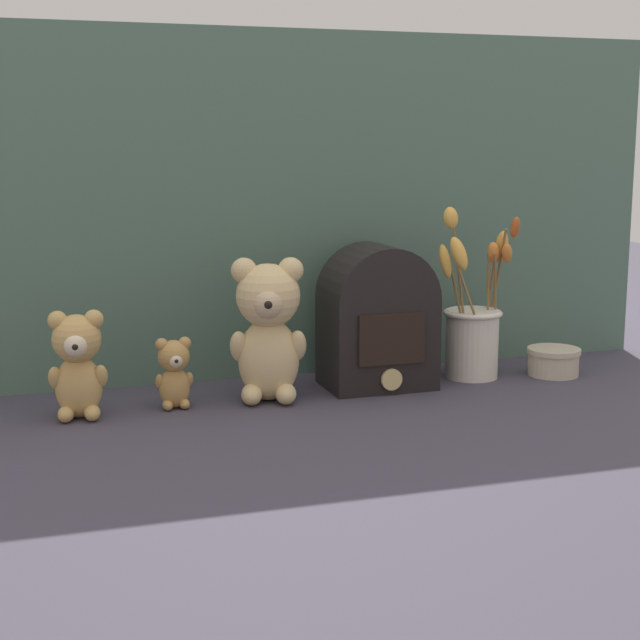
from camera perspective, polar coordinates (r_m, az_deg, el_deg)
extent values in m
plane|color=#3D3847|center=(1.67, 0.21, -4.40)|extent=(4.00, 4.00, 0.00)
cube|color=#4C6B5B|center=(1.77, -1.46, 6.64)|extent=(1.41, 0.02, 0.62)
ellipsoid|color=#DBBC84|center=(1.63, -3.03, -2.29)|extent=(0.12, 0.10, 0.14)
sphere|color=#DBBC84|center=(1.61, -3.07, 1.44)|extent=(0.11, 0.11, 0.11)
sphere|color=#D1B289|center=(1.57, -3.04, 0.99)|extent=(0.05, 0.05, 0.05)
sphere|color=black|center=(1.55, -3.03, 0.89)|extent=(0.01, 0.01, 0.01)
sphere|color=#DBBC84|center=(1.60, -1.72, 2.92)|extent=(0.04, 0.04, 0.04)
sphere|color=#DBBC84|center=(1.60, -4.45, 2.89)|extent=(0.04, 0.04, 0.04)
ellipsoid|color=#DBBC84|center=(1.61, -1.33, -1.49)|extent=(0.04, 0.05, 0.06)
ellipsoid|color=#DBBC84|center=(1.61, -4.75, -1.54)|extent=(0.04, 0.05, 0.06)
ellipsoid|color=#DBBC84|center=(1.61, -2.00, -4.31)|extent=(0.05, 0.06, 0.03)
ellipsoid|color=#DBBC84|center=(1.61, -3.99, -4.34)|extent=(0.05, 0.06, 0.03)
ellipsoid|color=tan|center=(1.57, -13.86, -3.80)|extent=(0.08, 0.07, 0.10)
sphere|color=tan|center=(1.55, -13.98, -1.06)|extent=(0.08, 0.08, 0.08)
sphere|color=beige|center=(1.53, -14.03, -1.44)|extent=(0.04, 0.04, 0.04)
sphere|color=black|center=(1.51, -14.06, -1.53)|extent=(0.01, 0.01, 0.01)
sphere|color=tan|center=(1.55, -13.03, 0.04)|extent=(0.03, 0.03, 0.03)
sphere|color=tan|center=(1.55, -15.03, -0.03)|extent=(0.03, 0.03, 0.03)
ellipsoid|color=tan|center=(1.56, -12.64, -3.20)|extent=(0.03, 0.04, 0.04)
ellipsoid|color=tan|center=(1.56, -15.15, -3.27)|extent=(0.03, 0.04, 0.04)
ellipsoid|color=tan|center=(1.56, -13.11, -5.29)|extent=(0.03, 0.04, 0.02)
ellipsoid|color=tan|center=(1.56, -14.57, -5.33)|extent=(0.03, 0.04, 0.02)
ellipsoid|color=tan|center=(1.60, -8.48, -3.88)|extent=(0.05, 0.04, 0.07)
sphere|color=tan|center=(1.59, -8.53, -2.06)|extent=(0.05, 0.05, 0.05)
sphere|color=beige|center=(1.57, -8.41, -2.32)|extent=(0.02, 0.02, 0.02)
sphere|color=black|center=(1.56, -8.35, -2.38)|extent=(0.01, 0.01, 0.01)
sphere|color=tan|center=(1.59, -7.89, -1.31)|extent=(0.02, 0.02, 0.02)
sphere|color=tan|center=(1.58, -9.21, -1.39)|extent=(0.02, 0.02, 0.02)
ellipsoid|color=tan|center=(1.60, -7.64, -3.45)|extent=(0.01, 0.02, 0.03)
ellipsoid|color=tan|center=(1.59, -9.30, -3.56)|extent=(0.01, 0.02, 0.03)
ellipsoid|color=tan|center=(1.60, -7.89, -4.85)|extent=(0.02, 0.03, 0.02)
ellipsoid|color=tan|center=(1.59, -8.85, -4.92)|extent=(0.02, 0.03, 0.02)
cylinder|color=silver|center=(1.80, 8.83, -1.37)|extent=(0.10, 0.10, 0.12)
torus|color=silver|center=(1.79, 8.88, 0.41)|extent=(0.11, 0.11, 0.01)
cylinder|color=olive|center=(1.77, 9.77, 2.22)|extent=(0.01, 0.02, 0.11)
ellipsoid|color=orange|center=(1.77, 10.04, 3.90)|extent=(0.03, 0.03, 0.04)
cylinder|color=olive|center=(1.77, 10.16, 2.19)|extent=(0.03, 0.04, 0.11)
ellipsoid|color=orange|center=(1.77, 10.83, 3.84)|extent=(0.03, 0.03, 0.04)
cylinder|color=olive|center=(1.76, 7.85, 1.97)|extent=(0.01, 0.05, 0.09)
ellipsoid|color=gold|center=(1.74, 7.31, 3.42)|extent=(0.02, 0.04, 0.06)
cylinder|color=olive|center=(1.79, 9.98, 2.40)|extent=(0.01, 0.04, 0.11)
ellipsoid|color=gold|center=(1.79, 10.51, 4.20)|extent=(0.03, 0.04, 0.06)
cylinder|color=olive|center=(1.75, 8.02, 3.19)|extent=(0.01, 0.04, 0.17)
ellipsoid|color=gold|center=(1.73, 7.62, 5.91)|extent=(0.03, 0.04, 0.04)
cylinder|color=olive|center=(1.74, 8.35, 2.15)|extent=(0.03, 0.04, 0.11)
ellipsoid|color=gold|center=(1.71, 8.07, 3.86)|extent=(0.05, 0.05, 0.07)
cylinder|color=olive|center=(1.79, 10.38, 2.96)|extent=(0.01, 0.06, 0.15)
ellipsoid|color=#C65B28|center=(1.79, 11.29, 5.31)|extent=(0.02, 0.03, 0.04)
cube|color=black|center=(1.71, 3.34, -1.31)|extent=(0.19, 0.13, 0.16)
cylinder|color=black|center=(1.70, 3.37, 1.29)|extent=(0.19, 0.13, 0.18)
cube|color=black|center=(1.65, 4.21, -1.13)|extent=(0.12, 0.01, 0.09)
cylinder|color=#D6BC7A|center=(1.66, 4.19, -3.47)|extent=(0.04, 0.01, 0.04)
cylinder|color=beige|center=(1.85, 13.42, -2.51)|extent=(0.09, 0.09, 0.04)
cylinder|color=beige|center=(1.85, 13.45, -1.75)|extent=(0.10, 0.10, 0.01)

